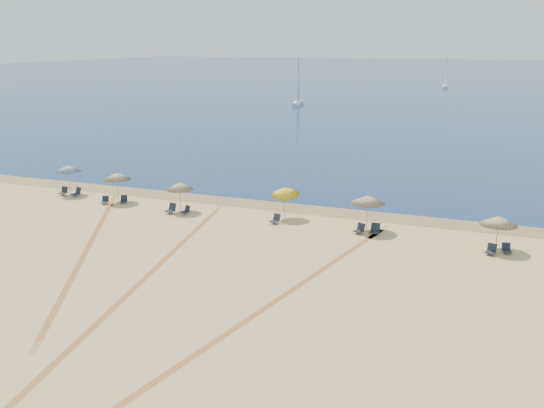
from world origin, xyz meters
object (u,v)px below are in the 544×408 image
Objects in this scene: umbrella_5 at (499,220)px; umbrella_0 at (68,168)px; chair_3 at (124,200)px; chair_8 at (375,230)px; umbrella_3 at (285,191)px; chair_5 at (186,210)px; sailboat_1 at (298,91)px; sailboat_2 at (446,78)px; chair_7 at (360,229)px; chair_9 at (491,250)px; chair_2 at (105,200)px; chair_10 at (507,249)px; chair_6 at (276,219)px; umbrella_1 at (117,176)px; chair_4 at (171,209)px; umbrella_4 at (368,199)px; chair_1 at (77,192)px; chair_0 at (64,191)px; umbrella_2 at (180,186)px.

umbrella_0 is at bearing 176.54° from umbrella_5.
chair_8 is at bearing -20.83° from chair_3.
umbrella_3 is 7.55m from chair_5.
sailboat_2 is (24.57, 56.79, -0.26)m from sailboat_1.
chair_9 is (8.15, -1.17, -0.01)m from chair_7.
chair_9 reaches higher than chair_5.
sailboat_1 is (-36.48, 75.26, 0.88)m from umbrella_5.
chair_2 is 1.06× the size of chair_10.
chair_6 reaches higher than chair_5.
chair_8 reaches higher than chair_7.
chair_10 is (28.56, -1.74, -1.82)m from umbrella_1.
umbrella_0 is 33.86m from chair_10.
umbrella_1 is at bearing -166.45° from chair_5.
chair_8 is 0.09× the size of sailboat_2.
chair_7 is (14.06, 0.17, -0.03)m from chair_4.
sailboat_2 is at bearing 91.65° from umbrella_4.
chair_10 is 0.08× the size of sailboat_2.
umbrella_3 is at bearing -96.14° from sailboat_2.
chair_3 is (4.86, -0.53, -0.04)m from chair_1.
umbrella_0 is 1.02× the size of umbrella_4.
umbrella_0 is 1.96m from chair_0.
umbrella_3 is at bearing 34.34° from chair_5.
umbrella_2 is 1.02× the size of umbrella_5.
chair_8 is (21.16, -0.09, 0.05)m from chair_2.
umbrella_5 is 0.27× the size of sailboat_2.
chair_10 is (34.06, -1.96, -0.03)m from chair_0.
chair_4 is 1.05× the size of chair_6.
umbrella_1 is at bearing -6.81° from umbrella_0.
sailboat_1 is (-8.51, 73.87, 0.67)m from umbrella_1.
chair_10 is at bearing 18.23° from chair_7.
chair_8 is (19.88, -0.73, 0.04)m from chair_3.
umbrella_2 reaches higher than chair_1.
umbrella_1 reaches higher than chair_1.
umbrella_4 is 19.28m from chair_3.
chair_10 is (29.20, -0.86, -0.00)m from chair_2.
umbrella_4 is at bearing -2.19° from umbrella_0.
chair_0 reaches higher than chair_3.
chair_3 reaches higher than chair_5.
chair_4 is (-14.35, -0.97, -1.83)m from umbrella_4.
umbrella_5 is 83.64m from sailboat_1.
umbrella_0 reaches higher than umbrella_4.
chair_9 reaches higher than chair_10.
chair_6 is at bearing -4.55° from chair_0.
chair_9 reaches higher than chair_3.
chair_3 is at bearing 178.87° from chair_4.
umbrella_1 is at bearing -166.07° from chair_6.
chair_1 reaches higher than chair_2.
chair_7 reaches higher than chair_6.
umbrella_4 is at bearing 138.08° from chair_8.
umbrella_1 is 3.48× the size of chair_10.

